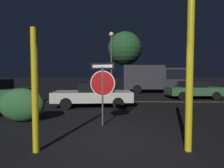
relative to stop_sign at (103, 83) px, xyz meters
The scene contains 11 objects.
ground_plane 2.21m from the stop_sign, 73.21° to the right, with size 260.00×260.00×0.00m, color black.
road_center_stripe 5.83m from the stop_sign, 85.22° to the left, with size 40.32×0.12×0.01m, color gold.
stop_sign is the anchor object (origin of this frame).
yellow_pole_left 2.51m from the stop_sign, 122.74° to the right, with size 0.14×0.14×2.82m, color yellow.
yellow_pole_right 2.92m from the stop_sign, 42.08° to the right, with size 0.16×0.16×3.54m, color yellow.
hedge_bush_1 3.27m from the stop_sign, behind, with size 1.74×0.87×1.27m, color #2D6633.
passing_car_2 4.06m from the stop_sign, 102.15° to the left, with size 4.58×2.27×1.35m.
passing_car_3 9.72m from the stop_sign, 49.60° to the left, with size 4.05×2.14×1.30m.
delivery_truck 12.80m from the stop_sign, 69.62° to the left, with size 6.47×2.58×2.75m.
street_lamp 12.58m from the stop_sign, 90.27° to the left, with size 0.51×0.51×6.24m.
tree_0 18.45m from the stop_sign, 84.93° to the left, with size 4.58×4.58×7.66m.
Camera 1 is at (0.02, -4.43, 1.76)m, focal length 28.00 mm.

